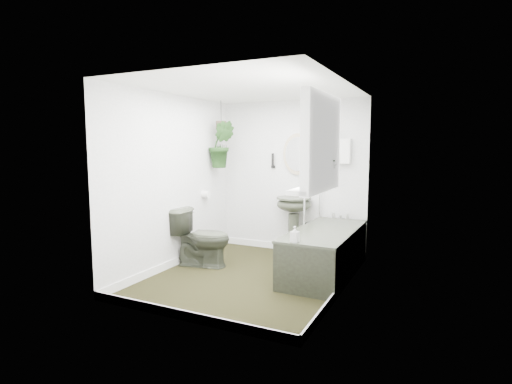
% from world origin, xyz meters
% --- Properties ---
extents(floor, '(2.30, 2.80, 0.02)m').
position_xyz_m(floor, '(0.00, 0.00, -0.01)').
color(floor, black).
rests_on(floor, ground).
extents(ceiling, '(2.30, 2.80, 0.02)m').
position_xyz_m(ceiling, '(0.00, 0.00, 2.31)').
color(ceiling, white).
rests_on(ceiling, ground).
extents(wall_back, '(2.30, 0.02, 2.30)m').
position_xyz_m(wall_back, '(0.00, 1.41, 1.15)').
color(wall_back, white).
rests_on(wall_back, ground).
extents(wall_front, '(2.30, 0.02, 2.30)m').
position_xyz_m(wall_front, '(0.00, -1.41, 1.15)').
color(wall_front, white).
rests_on(wall_front, ground).
extents(wall_left, '(0.02, 2.80, 2.30)m').
position_xyz_m(wall_left, '(-1.16, 0.00, 1.15)').
color(wall_left, white).
rests_on(wall_left, ground).
extents(wall_right, '(0.02, 2.80, 2.30)m').
position_xyz_m(wall_right, '(1.16, 0.00, 1.15)').
color(wall_right, white).
rests_on(wall_right, ground).
extents(skirting, '(2.30, 2.80, 0.10)m').
position_xyz_m(skirting, '(0.00, 0.00, 0.05)').
color(skirting, white).
rests_on(skirting, floor).
extents(bathtub, '(0.72, 1.72, 0.58)m').
position_xyz_m(bathtub, '(0.80, 0.50, 0.29)').
color(bathtub, '#3A3F31').
rests_on(bathtub, floor).
extents(bath_screen, '(0.04, 0.72, 1.40)m').
position_xyz_m(bath_screen, '(0.47, 0.99, 1.28)').
color(bath_screen, silver).
rests_on(bath_screen, bathtub).
extents(shower_box, '(0.20, 0.10, 0.35)m').
position_xyz_m(shower_box, '(0.80, 1.34, 1.55)').
color(shower_box, white).
rests_on(shower_box, wall_back).
extents(oval_mirror, '(0.46, 0.03, 0.62)m').
position_xyz_m(oval_mirror, '(0.10, 1.37, 1.50)').
color(oval_mirror, tan).
rests_on(oval_mirror, wall_back).
extents(wall_sconce, '(0.04, 0.04, 0.22)m').
position_xyz_m(wall_sconce, '(-0.30, 1.36, 1.40)').
color(wall_sconce, black).
rests_on(wall_sconce, wall_back).
extents(toilet_roll_holder, '(0.11, 0.11, 0.11)m').
position_xyz_m(toilet_roll_holder, '(-1.10, 0.70, 0.90)').
color(toilet_roll_holder, white).
rests_on(toilet_roll_holder, wall_left).
extents(window_recess, '(0.08, 1.00, 0.90)m').
position_xyz_m(window_recess, '(1.09, -0.70, 1.65)').
color(window_recess, white).
rests_on(window_recess, wall_right).
extents(window_sill, '(0.18, 1.00, 0.04)m').
position_xyz_m(window_sill, '(1.02, -0.70, 1.23)').
color(window_sill, white).
rests_on(window_sill, wall_right).
extents(window_blinds, '(0.01, 0.86, 0.76)m').
position_xyz_m(window_blinds, '(1.04, -0.70, 1.65)').
color(window_blinds, white).
rests_on(window_blinds, wall_right).
extents(toilet, '(0.83, 0.57, 0.78)m').
position_xyz_m(toilet, '(-0.81, 0.15, 0.39)').
color(toilet, '#3A3F31').
rests_on(toilet, floor).
extents(pedestal_sink, '(0.60, 0.54, 0.87)m').
position_xyz_m(pedestal_sink, '(0.10, 1.24, 0.43)').
color(pedestal_sink, '#3A3F31').
rests_on(pedestal_sink, floor).
extents(sill_plant, '(0.25, 0.23, 0.24)m').
position_xyz_m(sill_plant, '(1.05, -0.40, 1.37)').
color(sill_plant, black).
rests_on(sill_plant, window_sill).
extents(hanging_plant, '(0.48, 0.44, 0.71)m').
position_xyz_m(hanging_plant, '(-0.97, 0.95, 1.64)').
color(hanging_plant, black).
rests_on(hanging_plant, ceiling).
extents(soap_bottle, '(0.09, 0.09, 0.18)m').
position_xyz_m(soap_bottle, '(0.68, -0.29, 0.67)').
color(soap_bottle, black).
rests_on(soap_bottle, bathtub).
extents(hanging_pot, '(0.16, 0.16, 0.12)m').
position_xyz_m(hanging_pot, '(-0.97, 0.95, 1.94)').
color(hanging_pot, '#4B3F2F').
rests_on(hanging_pot, ceiling).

